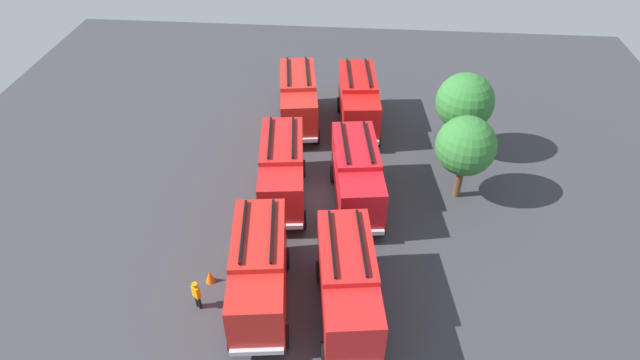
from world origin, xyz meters
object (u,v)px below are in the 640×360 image
at_px(fire_truck_3, 358,100).
at_px(fire_truck_4, 357,175).
at_px(firefighter_1, 283,82).
at_px(tree_0, 465,102).
at_px(traffic_cone_0, 210,277).
at_px(fire_truck_5, 348,283).
at_px(tree_1, 466,146).
at_px(fire_truck_1, 282,170).
at_px(fire_truck_0, 298,98).
at_px(firefighter_0, 197,294).
at_px(fire_truck_2, 259,270).

bearing_deg(fire_truck_3, fire_truck_4, -4.79).
height_order(firefighter_1, tree_0, tree_0).
bearing_deg(fire_truck_3, traffic_cone_0, -30.18).
distance_m(fire_truck_5, tree_1, 11.62).
distance_m(fire_truck_1, firefighter_1, 13.48).
bearing_deg(fire_truck_5, fire_truck_1, -160.87).
bearing_deg(fire_truck_4, fire_truck_0, -160.51).
height_order(fire_truck_3, traffic_cone_0, fire_truck_3).
bearing_deg(firefighter_1, firefighter_0, -112.21).
relative_size(fire_truck_0, tree_0, 1.28).
bearing_deg(tree_0, fire_truck_5, -25.56).
xyz_separation_m(fire_truck_1, fire_truck_2, (8.00, 0.03, 0.00)).
xyz_separation_m(fire_truck_3, fire_truck_4, (8.83, 0.18, 0.00)).
bearing_deg(fire_truck_3, firefighter_0, -28.55).
bearing_deg(firefighter_1, fire_truck_5, -93.44).
distance_m(fire_truck_2, firefighter_1, 21.41).
height_order(firefighter_0, tree_0, tree_0).
bearing_deg(tree_1, tree_0, 173.94).
bearing_deg(fire_truck_0, fire_truck_4, 18.99).
bearing_deg(fire_truck_2, fire_truck_5, 76.91).
distance_m(fire_truck_1, fire_truck_5, 9.46).
relative_size(fire_truck_0, fire_truck_1, 1.01).
bearing_deg(firefighter_0, fire_truck_5, 128.37).
bearing_deg(firefighter_1, fire_truck_0, -87.89).
xyz_separation_m(fire_truck_0, fire_truck_4, (8.72, 4.51, 0.00)).
distance_m(fire_truck_1, fire_truck_4, 4.45).
relative_size(fire_truck_5, traffic_cone_0, 10.47).
distance_m(fire_truck_0, fire_truck_1, 8.61).
relative_size(fire_truck_1, firefighter_1, 4.52).
bearing_deg(fire_truck_5, fire_truck_3, 172.21).
bearing_deg(fire_truck_0, firefighter_1, -166.88).
height_order(fire_truck_0, firefighter_0, fire_truck_0).
xyz_separation_m(fire_truck_0, firefighter_1, (-4.67, -1.84, -1.24)).
relative_size(fire_truck_1, tree_0, 1.27).
xyz_separation_m(fire_truck_1, tree_0, (-5.94, 11.17, 1.78)).
distance_m(tree_0, tree_1, 4.80).
xyz_separation_m(fire_truck_0, traffic_cone_0, (15.65, -2.77, -1.80)).
bearing_deg(fire_truck_2, firefighter_0, -84.23).
height_order(fire_truck_2, firefighter_0, fire_truck_2).
xyz_separation_m(firefighter_1, traffic_cone_0, (20.32, -0.93, -0.56)).
bearing_deg(tree_0, firefighter_0, -44.04).
distance_m(fire_truck_4, firefighter_1, 14.87).
bearing_deg(tree_0, firefighter_1, -119.31).
distance_m(fire_truck_1, firefighter_0, 9.28).
height_order(fire_truck_5, firefighter_1, fire_truck_5).
xyz_separation_m(fire_truck_4, tree_0, (-6.05, 6.73, 1.78)).
relative_size(fire_truck_1, fire_truck_3, 1.00).
distance_m(fire_truck_2, tree_0, 17.94).
height_order(fire_truck_3, firefighter_1, fire_truck_3).
xyz_separation_m(fire_truck_0, tree_0, (2.67, 11.23, 1.78)).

